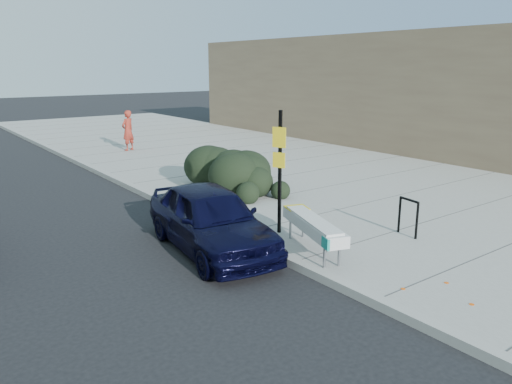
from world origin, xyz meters
TOP-DOWN VIEW (x-y plane):
  - ground at (0.00, 0.00)m, footprint 120.00×120.00m
  - sidewalk_near at (5.60, 5.00)m, footprint 11.20×50.00m
  - curb_near at (0.00, 5.00)m, footprint 0.22×50.00m
  - bench at (0.60, 0.21)m, footprint 1.18×2.27m
  - bike_rack at (2.93, -0.33)m, footprint 0.13×0.57m
  - sign_post at (0.79, 1.52)m, footprint 0.16×0.30m
  - hedge at (2.54, 5.54)m, footprint 2.97×4.07m
  - sedan_navy at (-0.80, 1.83)m, footprint 2.17×4.25m
  - pedestrian at (2.58, 14.13)m, footprint 0.76×0.65m

SIDE VIEW (x-z plane):
  - ground at x=0.00m, z-range 0.00..0.00m
  - sidewalk_near at x=5.60m, z-range 0.00..0.15m
  - curb_near at x=0.00m, z-range 0.00..0.17m
  - bike_rack at x=2.93m, z-range 0.24..1.07m
  - bench at x=0.60m, z-range 0.35..1.03m
  - sedan_navy at x=-0.80m, z-range 0.00..1.39m
  - hedge at x=2.54m, z-range 0.15..1.52m
  - pedestrian at x=2.58m, z-range 0.15..1.90m
  - sign_post at x=0.79m, z-range 0.33..3.06m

